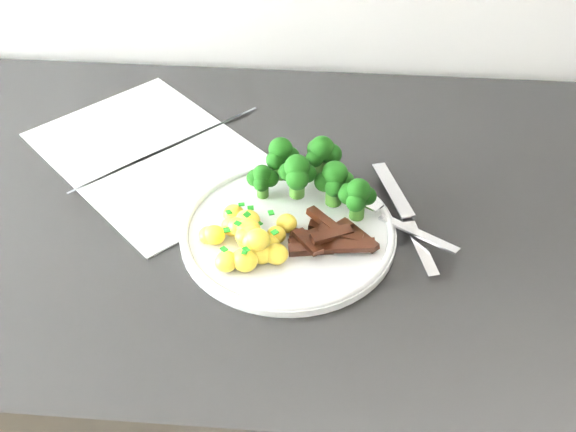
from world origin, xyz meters
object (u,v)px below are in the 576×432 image
Objects in this scene: plate at (288,231)px; potatoes at (248,237)px; broccoli at (313,173)px; beef_strips at (330,237)px; fork at (402,224)px; counter at (248,422)px; recipe_paper at (154,155)px; knife at (411,230)px.

plate is 2.27× the size of potatoes.
potatoes is (-0.07, -0.09, -0.02)m from broccoli.
potatoes reaches higher than beef_strips.
plate is 0.06m from potatoes.
fork is (0.13, 0.01, 0.01)m from plate.
beef_strips is (0.12, -0.07, 0.49)m from counter.
recipe_paper is at bearing 158.18° from fork.
plate is at bearing 161.07° from beef_strips.
fork is (0.10, -0.05, -0.03)m from broccoli.
recipe_paper is at bearing 143.00° from counter.
beef_strips is (0.09, 0.02, -0.01)m from potatoes.
potatoes is at bearing -169.16° from beef_strips.
counter is 0.51m from beef_strips.
potatoes is at bearing -71.56° from counter.
potatoes reaches higher than knife.
recipe_paper is at bearing 158.90° from knife.
broccoli is at bearing -20.55° from recipe_paper.
fork reaches higher than recipe_paper.
recipe_paper is 2.95× the size of fork.
broccoli is 0.79× the size of knife.
fork is at bearing 5.25° from plate.
counter is 0.50m from potatoes.
recipe_paper is 0.23m from potatoes.
broccoli is 0.08m from beef_strips.
recipe_paper is 1.98× the size of knife.
plate is 2.41× the size of beef_strips.
beef_strips is (0.05, -0.02, 0.01)m from plate.
fork is 0.67× the size of knife.
plate is at bearing 39.17° from potatoes.
beef_strips is 0.53× the size of knife.
counter is 0.48m from plate.
potatoes is 1.06× the size of beef_strips.
broccoli reaches higher than counter.
plate is at bearing -36.50° from recipe_paper.
knife is at bearing 1.50° from fork.
fork reaches higher than counter.
broccoli is 0.13m from knife.
recipe_paper is 2.50× the size of broccoli.
recipe_paper is 0.23m from plate.
recipe_paper is 0.34m from fork.
broccoli is at bearing 107.51° from beef_strips.
knife is at bearing -10.13° from counter.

